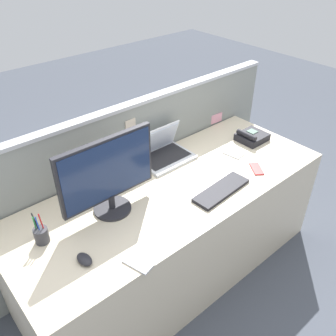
{
  "coord_description": "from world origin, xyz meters",
  "views": [
    {
      "loc": [
        -1.18,
        -1.33,
        2.12
      ],
      "look_at": [
        0.0,
        0.05,
        0.87
      ],
      "focal_mm": 38.64,
      "sensor_mm": 36.0,
      "label": 1
    }
  ],
  "objects_px": {
    "computer_mouse_right_hand": "(84,259)",
    "pen_cup": "(41,235)",
    "laptop": "(162,151)",
    "cell_phone_silver_slab": "(138,263)",
    "desktop_monitor": "(108,174)",
    "cell_phone_white_slab": "(233,154)",
    "desk_phone": "(252,137)",
    "keyboard_main": "(221,190)",
    "cell_phone_red_case": "(257,169)"
  },
  "relations": [
    {
      "from": "laptop",
      "to": "keyboard_main",
      "type": "bearing_deg",
      "value": -87.32
    },
    {
      "from": "laptop",
      "to": "computer_mouse_right_hand",
      "type": "distance_m",
      "value": 1.0
    },
    {
      "from": "keyboard_main",
      "to": "cell_phone_silver_slab",
      "type": "xyz_separation_m",
      "value": [
        -0.72,
        -0.12,
        -0.01
      ]
    },
    {
      "from": "laptop",
      "to": "cell_phone_white_slab",
      "type": "relative_size",
      "value": 2.69
    },
    {
      "from": "keyboard_main",
      "to": "cell_phone_silver_slab",
      "type": "height_order",
      "value": "keyboard_main"
    },
    {
      "from": "cell_phone_white_slab",
      "to": "cell_phone_red_case",
      "type": "distance_m",
      "value": 0.23
    },
    {
      "from": "keyboard_main",
      "to": "cell_phone_white_slab",
      "type": "relative_size",
      "value": 2.95
    },
    {
      "from": "desktop_monitor",
      "to": "desk_phone",
      "type": "distance_m",
      "value": 1.25
    },
    {
      "from": "desktop_monitor",
      "to": "keyboard_main",
      "type": "bearing_deg",
      "value": -27.05
    },
    {
      "from": "computer_mouse_right_hand",
      "to": "cell_phone_white_slab",
      "type": "relative_size",
      "value": 0.73
    },
    {
      "from": "desktop_monitor",
      "to": "cell_phone_silver_slab",
      "type": "relative_size",
      "value": 3.95
    },
    {
      "from": "keyboard_main",
      "to": "desk_phone",
      "type": "bearing_deg",
      "value": 19.65
    },
    {
      "from": "cell_phone_red_case",
      "to": "cell_phone_silver_slab",
      "type": "bearing_deg",
      "value": -138.61
    },
    {
      "from": "laptop",
      "to": "computer_mouse_right_hand",
      "type": "height_order",
      "value": "laptop"
    },
    {
      "from": "desk_phone",
      "to": "pen_cup",
      "type": "distance_m",
      "value": 1.64
    },
    {
      "from": "cell_phone_red_case",
      "to": "pen_cup",
      "type": "bearing_deg",
      "value": -158.25
    },
    {
      "from": "desk_phone",
      "to": "keyboard_main",
      "type": "height_order",
      "value": "desk_phone"
    },
    {
      "from": "computer_mouse_right_hand",
      "to": "cell_phone_red_case",
      "type": "relative_size",
      "value": 0.73
    },
    {
      "from": "computer_mouse_right_hand",
      "to": "cell_phone_red_case",
      "type": "distance_m",
      "value": 1.27
    },
    {
      "from": "desk_phone",
      "to": "cell_phone_silver_slab",
      "type": "relative_size",
      "value": 1.44
    },
    {
      "from": "cell_phone_white_slab",
      "to": "cell_phone_silver_slab",
      "type": "distance_m",
      "value": 1.16
    },
    {
      "from": "pen_cup",
      "to": "computer_mouse_right_hand",
      "type": "bearing_deg",
      "value": -69.8
    },
    {
      "from": "desktop_monitor",
      "to": "pen_cup",
      "type": "height_order",
      "value": "desktop_monitor"
    },
    {
      "from": "desktop_monitor",
      "to": "cell_phone_white_slab",
      "type": "xyz_separation_m",
      "value": [
        0.98,
        -0.07,
        -0.24
      ]
    },
    {
      "from": "cell_phone_white_slab",
      "to": "laptop",
      "type": "bearing_deg",
      "value": 134.74
    },
    {
      "from": "computer_mouse_right_hand",
      "to": "pen_cup",
      "type": "relative_size",
      "value": 0.55
    },
    {
      "from": "desk_phone",
      "to": "pen_cup",
      "type": "bearing_deg",
      "value": 178.47
    },
    {
      "from": "keyboard_main",
      "to": "pen_cup",
      "type": "height_order",
      "value": "pen_cup"
    },
    {
      "from": "desk_phone",
      "to": "cell_phone_silver_slab",
      "type": "distance_m",
      "value": 1.42
    },
    {
      "from": "cell_phone_white_slab",
      "to": "pen_cup",
      "type": "bearing_deg",
      "value": 167.32
    },
    {
      "from": "desk_phone",
      "to": "pen_cup",
      "type": "height_order",
      "value": "pen_cup"
    },
    {
      "from": "desktop_monitor",
      "to": "pen_cup",
      "type": "relative_size",
      "value": 3.13
    },
    {
      "from": "keyboard_main",
      "to": "pen_cup",
      "type": "distance_m",
      "value": 1.06
    },
    {
      "from": "computer_mouse_right_hand",
      "to": "cell_phone_white_slab",
      "type": "height_order",
      "value": "computer_mouse_right_hand"
    },
    {
      "from": "desktop_monitor",
      "to": "computer_mouse_right_hand",
      "type": "height_order",
      "value": "desktop_monitor"
    },
    {
      "from": "laptop",
      "to": "keyboard_main",
      "type": "height_order",
      "value": "laptop"
    },
    {
      "from": "computer_mouse_right_hand",
      "to": "pen_cup",
      "type": "xyz_separation_m",
      "value": [
        -0.1,
        0.26,
        0.03
      ]
    },
    {
      "from": "keyboard_main",
      "to": "pen_cup",
      "type": "relative_size",
      "value": 2.19
    },
    {
      "from": "desk_phone",
      "to": "computer_mouse_right_hand",
      "type": "relative_size",
      "value": 2.09
    },
    {
      "from": "desk_phone",
      "to": "computer_mouse_right_hand",
      "type": "distance_m",
      "value": 1.56
    },
    {
      "from": "cell_phone_silver_slab",
      "to": "computer_mouse_right_hand",
      "type": "bearing_deg",
      "value": 120.95
    },
    {
      "from": "laptop",
      "to": "computer_mouse_right_hand",
      "type": "relative_size",
      "value": 3.66
    },
    {
      "from": "desktop_monitor",
      "to": "computer_mouse_right_hand",
      "type": "xyz_separation_m",
      "value": [
        -0.32,
        -0.24,
        -0.23
      ]
    },
    {
      "from": "laptop",
      "to": "cell_phone_white_slab",
      "type": "xyz_separation_m",
      "value": [
        0.41,
        -0.3,
        -0.05
      ]
    },
    {
      "from": "computer_mouse_right_hand",
      "to": "desk_phone",
      "type": "bearing_deg",
      "value": 4.83
    },
    {
      "from": "pen_cup",
      "to": "cell_phone_white_slab",
      "type": "relative_size",
      "value": 1.34
    },
    {
      "from": "keyboard_main",
      "to": "computer_mouse_right_hand",
      "type": "bearing_deg",
      "value": 172.36
    },
    {
      "from": "desktop_monitor",
      "to": "laptop",
      "type": "bearing_deg",
      "value": 21.89
    },
    {
      "from": "laptop",
      "to": "cell_phone_silver_slab",
      "type": "height_order",
      "value": "laptop"
    },
    {
      "from": "desk_phone",
      "to": "cell_phone_red_case",
      "type": "height_order",
      "value": "desk_phone"
    }
  ]
}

